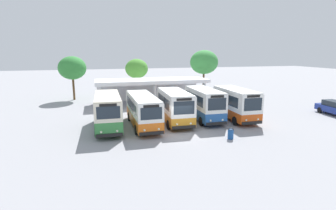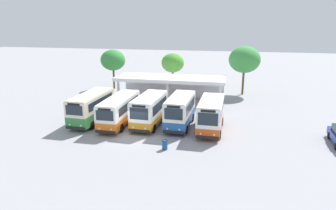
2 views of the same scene
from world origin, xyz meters
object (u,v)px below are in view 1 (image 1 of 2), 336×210
litter_bin_apron (231,134)px  city_bus_second_in_row (143,109)px  city_bus_fourth_amber (204,103)px  city_bus_nearest_orange (108,110)px  parked_car_flank (335,108)px  waiting_chair_second_from_end (149,100)px  waiting_chair_end_by_column (145,100)px  waiting_chair_middle_seat (154,100)px  city_bus_middle_cream (175,106)px  city_bus_fifth_blue (236,103)px

litter_bin_apron → city_bus_second_in_row: bearing=138.2°
city_bus_second_in_row → city_bus_fourth_amber: bearing=5.4°
city_bus_nearest_orange → parked_car_flank: city_bus_nearest_orange is taller
city_bus_nearest_orange → waiting_chair_second_from_end: bearing=60.4°
city_bus_second_in_row → waiting_chair_end_by_column: (2.18, 11.00, -1.19)m
waiting_chair_end_by_column → litter_bin_apron: 17.25m
city_bus_fourth_amber → waiting_chair_end_by_column: size_ratio=7.84×
litter_bin_apron → waiting_chair_middle_seat: bearing=99.9°
city_bus_second_in_row → litter_bin_apron: (6.41, -5.73, -1.26)m
city_bus_nearest_orange → parked_car_flank: bearing=-2.9°
waiting_chair_middle_seat → city_bus_fourth_amber: bearing=-72.7°
city_bus_nearest_orange → waiting_chair_end_by_column: city_bus_nearest_orange is taller
city_bus_second_in_row → city_bus_middle_cream: city_bus_middle_cream is taller
city_bus_fifth_blue → litter_bin_apron: bearing=-122.6°
city_bus_second_in_row → parked_car_flank: size_ratio=1.75×
litter_bin_apron → parked_car_flank: bearing=15.9°
city_bus_fourth_amber → waiting_chair_end_by_column: (-4.51, 10.37, -1.33)m
parked_car_flank → waiting_chair_end_by_column: bearing=148.8°
city_bus_nearest_orange → waiting_chair_middle_seat: bearing=57.6°
city_bus_second_in_row → waiting_chair_second_from_end: bearing=75.5°
city_bus_nearest_orange → litter_bin_apron: city_bus_nearest_orange is taller
city_bus_middle_cream → waiting_chair_end_by_column: bearing=96.2°
parked_car_flank → waiting_chair_second_from_end: (-19.48, 12.19, -0.31)m
city_bus_middle_cream → city_bus_second_in_row: bearing=-174.7°
parked_car_flank → waiting_chair_middle_seat: (-18.81, 12.07, -0.31)m
parked_car_flank → waiting_chair_middle_seat: size_ratio=5.38×
city_bus_middle_cream → parked_car_flank: size_ratio=1.48×
waiting_chair_end_by_column → city_bus_middle_cream: bearing=-83.8°
waiting_chair_second_from_end → city_bus_fourth_amber: bearing=-69.6°
waiting_chair_second_from_end → litter_bin_apron: 17.08m
city_bus_middle_cream → city_bus_fifth_blue: (6.69, -0.38, 0.01)m
waiting_chair_end_by_column → waiting_chair_second_from_end: same height
city_bus_middle_cream → city_bus_fourth_amber: (3.34, 0.32, 0.02)m
waiting_chair_second_from_end → waiting_chair_middle_seat: same height
city_bus_fifth_blue → parked_car_flank: bearing=-5.3°
city_bus_second_in_row → city_bus_fourth_amber: (6.69, 0.63, 0.13)m
city_bus_second_in_row → parked_car_flank: bearing=-3.1°
city_bus_second_in_row → waiting_chair_second_from_end: city_bus_second_in_row is taller
city_bus_middle_cream → city_bus_fifth_blue: city_bus_fifth_blue is taller
city_bus_nearest_orange → waiting_chair_middle_seat: (6.85, 10.78, -1.29)m
city_bus_second_in_row → waiting_chair_middle_seat: city_bus_second_in_row is taller
city_bus_nearest_orange → city_bus_fourth_amber: bearing=3.1°
city_bus_second_in_row → waiting_chair_end_by_column: bearing=78.8°
city_bus_fourth_amber → waiting_chair_second_from_end: (-3.85, 10.35, -1.33)m
city_bus_second_in_row → city_bus_middle_cream: size_ratio=1.18×
waiting_chair_second_from_end → city_bus_fifth_blue: bearing=-56.9°
city_bus_middle_cream → city_bus_fourth_amber: 3.36m
city_bus_fifth_blue → waiting_chair_middle_seat: city_bus_fifth_blue is taller
parked_car_flank → waiting_chair_middle_seat: 22.35m
parked_car_flank → waiting_chair_end_by_column: 23.55m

